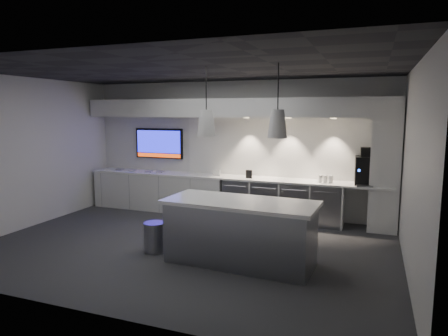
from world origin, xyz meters
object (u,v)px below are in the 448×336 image
at_px(island, 240,232).
at_px(coffee_machine, 366,169).
at_px(bin, 154,237).
at_px(wall_tv, 159,143).

xyz_separation_m(island, coffee_machine, (1.73, 2.61, 0.70)).
distance_m(island, bin, 1.51).
bearing_deg(wall_tv, bin, -62.10).
xyz_separation_m(bin, coffee_machine, (3.22, 2.64, 0.95)).
distance_m(wall_tv, island, 4.29).
relative_size(island, coffee_machine, 3.24).
bearing_deg(wall_tv, coffee_machine, -2.97).
bearing_deg(coffee_machine, wall_tv, 173.04).
relative_size(island, bin, 4.74).
bearing_deg(bin, wall_tv, 117.90).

